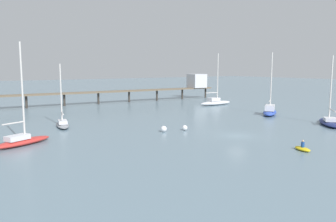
% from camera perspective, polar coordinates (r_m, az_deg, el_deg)
% --- Properties ---
extents(ground_plane, '(400.00, 400.00, 0.00)m').
position_cam_1_polar(ground_plane, '(44.84, 11.50, -4.08)').
color(ground_plane, slate).
extents(pier, '(66.21, 6.48, 6.75)m').
position_cam_1_polar(pier, '(88.33, -2.73, 4.17)').
color(pier, brown).
rests_on(pier, ground_plane).
extents(sailboat_gray, '(3.15, 7.08, 9.26)m').
position_cam_1_polar(sailboat_gray, '(52.78, -17.28, -1.90)').
color(sailboat_gray, gray).
rests_on(sailboat_gray, ground_plane).
extents(sailboat_white, '(8.67, 2.53, 11.81)m').
position_cam_1_polar(sailboat_white, '(79.50, 7.97, 1.53)').
color(sailboat_white, white).
rests_on(sailboat_white, ground_plane).
extents(sailboat_red, '(7.43, 4.71, 11.60)m').
position_cam_1_polar(sailboat_red, '(42.03, -23.35, -4.36)').
color(sailboat_red, red).
rests_on(sailboat_red, ground_plane).
extents(sailboat_navy, '(7.99, 7.52, 10.52)m').
position_cam_1_polar(sailboat_navy, '(57.59, 25.46, -1.54)').
color(sailboat_navy, navy).
rests_on(sailboat_navy, ground_plane).
extents(sailboat_blue, '(7.88, 6.63, 11.41)m').
position_cam_1_polar(sailboat_blue, '(65.62, 16.71, 0.08)').
color(sailboat_blue, '#2D4CB7').
rests_on(sailboat_blue, ground_plane).
extents(dinghy_yellow, '(1.68, 2.44, 1.14)m').
position_cam_1_polar(dinghy_yellow, '(39.08, 21.62, -5.84)').
color(dinghy_yellow, yellow).
rests_on(dinghy_yellow, ground_plane).
extents(mooring_buoy_inner, '(0.84, 0.84, 0.84)m').
position_cam_1_polar(mooring_buoy_inner, '(46.39, -0.72, -3.02)').
color(mooring_buoy_inner, silver).
rests_on(mooring_buoy_inner, ground_plane).
extents(mooring_buoy_outer, '(0.74, 0.74, 0.74)m').
position_cam_1_polar(mooring_buoy_outer, '(47.56, 2.83, -2.82)').
color(mooring_buoy_outer, silver).
rests_on(mooring_buoy_outer, ground_plane).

